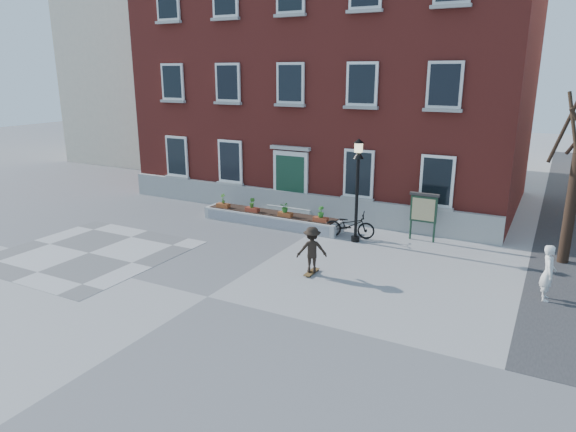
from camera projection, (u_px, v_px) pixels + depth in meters
The scene contains 11 objects.
ground at pixel (208, 297), 14.81m from camera, with size 100.00×100.00×0.00m, color gray.
checker_patch at pixel (89, 253), 18.38m from camera, with size 6.00×6.00×0.01m, color #5A5A5D.
distant_building at pixel (170, 69), 38.19m from camera, with size 10.00×12.00×13.00m, color beige.
bicycle at pixel (349, 225), 19.95m from camera, with size 0.69×1.96×1.03m, color black.
bystander at pixel (548, 273), 14.42m from camera, with size 0.59×0.39×1.63m, color silver.
brick_building at pixel (337, 71), 25.87m from camera, with size 18.40×10.85×12.60m.
planter_assembly at pixel (272, 218), 21.72m from camera, with size 6.20×1.12×1.15m.
bare_tree at pixel (575, 182), 16.76m from camera, with size 1.83×1.83×6.16m.
lamp_post at pixel (358, 176), 18.97m from camera, with size 0.40×0.40×3.93m.
notice_board at pixel (424, 209), 19.41m from camera, with size 1.10×0.16×1.87m.
skateboarder at pixel (312, 250), 16.28m from camera, with size 1.12×0.98×1.58m.
Camera 1 is at (8.47, -10.92, 6.26)m, focal length 32.00 mm.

